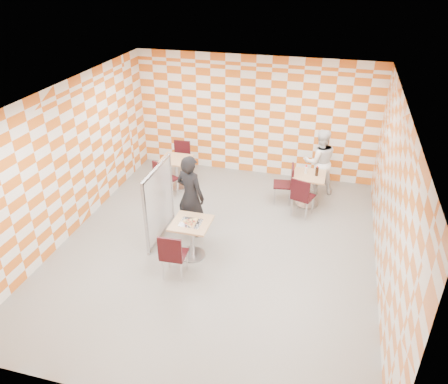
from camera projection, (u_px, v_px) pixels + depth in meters
The scene contains 15 objects.
room_shell at pixel (224, 167), 8.29m from camera, with size 7.00×7.00×7.00m.
main_table at pixel (192, 233), 8.09m from camera, with size 0.70×0.70×0.75m.
second_table at pixel (308, 184), 9.79m from camera, with size 0.70×0.70×0.75m.
empty_table at pixel (176, 168), 10.54m from camera, with size 0.70×0.70×0.75m.
chair_main_front at pixel (172, 253), 7.49m from camera, with size 0.44×0.45×0.92m.
chair_second_front at pixel (302, 195), 9.30m from camera, with size 0.53×0.54×0.92m.
chair_second_side at pixel (287, 181), 9.85m from camera, with size 0.49×0.48×0.92m.
chair_empty_near at pixel (163, 177), 10.05m from camera, with size 0.56×0.57×0.92m.
chair_empty_far at pixel (181, 156), 11.05m from camera, with size 0.43×0.44×0.92m.
partition at pixel (159, 202), 8.53m from camera, with size 0.08×1.38×1.55m.
man_dark at pixel (190, 196), 8.60m from camera, with size 0.63×0.41×1.73m, color black.
man_white at pixel (320, 162), 10.17m from camera, with size 0.77×0.60×1.59m, color white.
pizza_on_foil at pixel (191, 222), 7.95m from camera, with size 0.40×0.40×0.04m.
sport_bottle at pixel (306, 170), 9.69m from camera, with size 0.06×0.06×0.20m.
soda_bottle at pixel (317, 171), 9.58m from camera, with size 0.07×0.07×0.23m.
Camera 1 is at (1.94, -6.69, 5.09)m, focal length 35.00 mm.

